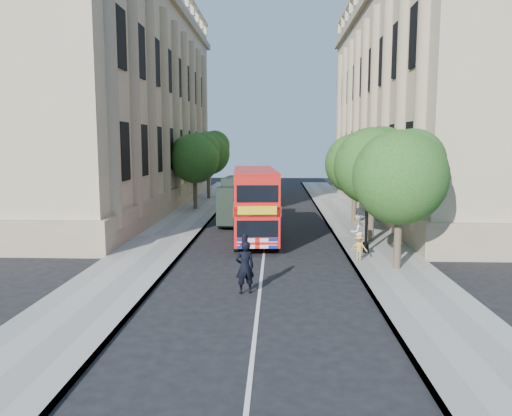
# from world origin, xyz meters

# --- Properties ---
(ground) EXTENTS (120.00, 120.00, 0.00)m
(ground) POSITION_xyz_m (0.00, 0.00, 0.00)
(ground) COLOR black
(ground) RESTS_ON ground
(pavement_right) EXTENTS (3.50, 80.00, 0.12)m
(pavement_right) POSITION_xyz_m (5.75, 10.00, 0.06)
(pavement_right) COLOR gray
(pavement_right) RESTS_ON ground
(pavement_left) EXTENTS (3.50, 80.00, 0.12)m
(pavement_left) POSITION_xyz_m (-5.75, 10.00, 0.06)
(pavement_left) COLOR gray
(pavement_left) RESTS_ON ground
(building_right) EXTENTS (12.00, 38.00, 18.00)m
(building_right) POSITION_xyz_m (13.80, 24.00, 9.00)
(building_right) COLOR tan
(building_right) RESTS_ON ground
(building_left) EXTENTS (12.00, 38.00, 18.00)m
(building_left) POSITION_xyz_m (-13.80, 24.00, 9.00)
(building_left) COLOR tan
(building_left) RESTS_ON ground
(tree_right_near) EXTENTS (4.00, 4.00, 6.08)m
(tree_right_near) POSITION_xyz_m (5.84, 3.03, 4.25)
(tree_right_near) COLOR #473828
(tree_right_near) RESTS_ON ground
(tree_right_mid) EXTENTS (4.20, 4.20, 6.37)m
(tree_right_mid) POSITION_xyz_m (5.84, 9.03, 4.45)
(tree_right_mid) COLOR #473828
(tree_right_mid) RESTS_ON ground
(tree_right_far) EXTENTS (4.00, 4.00, 6.15)m
(tree_right_far) POSITION_xyz_m (5.84, 15.03, 4.31)
(tree_right_far) COLOR #473828
(tree_right_far) RESTS_ON ground
(tree_left_far) EXTENTS (4.00, 4.00, 6.30)m
(tree_left_far) POSITION_xyz_m (-5.96, 22.03, 4.44)
(tree_left_far) COLOR #473828
(tree_left_far) RESTS_ON ground
(tree_left_back) EXTENTS (4.20, 4.20, 6.65)m
(tree_left_back) POSITION_xyz_m (-5.96, 30.03, 4.71)
(tree_left_back) COLOR #473828
(tree_left_back) RESTS_ON ground
(lamp_post) EXTENTS (0.32, 0.32, 5.16)m
(lamp_post) POSITION_xyz_m (5.00, 6.00, 2.51)
(lamp_post) COLOR black
(lamp_post) RESTS_ON pavement_right
(double_decker_bus) EXTENTS (2.86, 8.64, 3.92)m
(double_decker_bus) POSITION_xyz_m (-0.61, 9.54, 2.17)
(double_decker_bus) COLOR red
(double_decker_bus) RESTS_ON ground
(box_van) EXTENTS (2.64, 5.66, 3.15)m
(box_van) POSITION_xyz_m (-1.81, 14.84, 1.54)
(box_van) COLOR black
(box_van) RESTS_ON ground
(police_constable) EXTENTS (0.83, 0.67, 1.96)m
(police_constable) POSITION_xyz_m (-0.54, -0.52, 0.98)
(police_constable) COLOR black
(police_constable) RESTS_ON ground
(woman_pedestrian) EXTENTS (1.07, 1.04, 1.74)m
(woman_pedestrian) POSITION_xyz_m (4.67, 6.79, 0.99)
(woman_pedestrian) COLOR beige
(woman_pedestrian) RESTS_ON pavement_right
(child_a) EXTENTS (0.61, 0.27, 1.04)m
(child_a) POSITION_xyz_m (6.30, 5.01, 0.64)
(child_a) COLOR #C76823
(child_a) RESTS_ON pavement_right
(child_b) EXTENTS (0.86, 0.65, 1.18)m
(child_b) POSITION_xyz_m (4.40, 4.37, 0.71)
(child_b) COLOR gold
(child_b) RESTS_ON pavement_right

